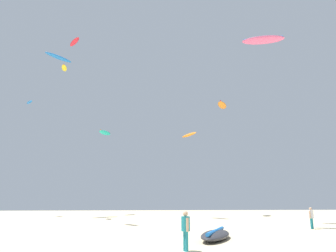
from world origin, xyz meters
TOP-DOWN VIEW (x-y plane):
  - person_foreground at (-0.20, 4.27)m, footprint 0.40×0.57m
  - person_midground at (11.19, 14.77)m, footprint 0.44×0.41m
  - kite_grounded_near at (2.09, 8.40)m, footprint 3.24×5.07m
  - kite_aloft_0 at (-12.68, 30.33)m, footprint 1.00×2.36m
  - kite_aloft_1 at (3.73, 30.31)m, footprint 2.17×3.32m
  - kite_aloft_2 at (-9.51, 21.09)m, footprint 1.72×2.41m
  - kite_aloft_3 at (-14.67, 34.65)m, footprint 3.88×4.22m
  - kite_aloft_4 at (10.68, 20.94)m, footprint 4.67×2.50m
  - kite_aloft_5 at (9.76, 36.46)m, footprint 2.58×4.21m
  - kite_aloft_6 at (-18.89, 36.63)m, footprint 1.63×2.15m
  - kite_aloft_8 at (-8.26, 40.92)m, footprint 2.13×3.53m

SIDE VIEW (x-z plane):
  - kite_grounded_near at x=2.09m, z-range -0.03..0.60m
  - person_midground at x=11.19m, z-range 0.14..1.81m
  - person_foreground at x=-0.20m, z-range 0.15..1.92m
  - kite_aloft_1 at x=3.73m, z-range 10.06..10.80m
  - kite_aloft_8 at x=-8.26m, z-range 12.30..12.94m
  - kite_aloft_6 at x=-18.89m, z-range 16.00..16.34m
  - kite_aloft_5 at x=9.76m, z-range 16.04..16.55m
  - kite_aloft_2 at x=-9.51m, z-range 18.13..18.56m
  - kite_aloft_0 at x=-12.68m, z-range 18.99..19.27m
  - kite_aloft_4 at x=10.68m, z-range 18.90..19.67m
  - kite_aloft_3 at x=-14.67m, z-range 22.13..22.81m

